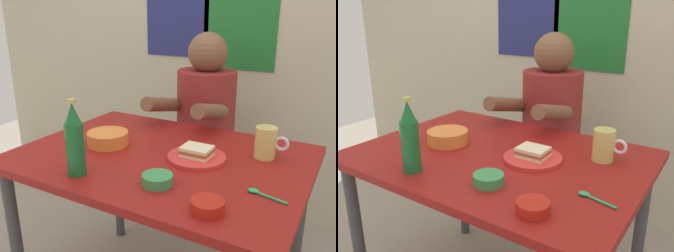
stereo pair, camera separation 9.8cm
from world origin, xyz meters
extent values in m
cube|color=#BCB299|center=(0.00, 1.05, 1.30)|extent=(4.40, 0.08, 2.60)
cube|color=navy|center=(-0.48, 1.01, 1.21)|extent=(0.45, 0.01, 0.44)
cube|color=#1E6B2D|center=(-0.05, 1.01, 1.22)|extent=(0.45, 0.01, 0.59)
cube|color=maroon|center=(0.00, 0.00, 0.72)|extent=(1.10, 0.80, 0.03)
cylinder|color=#3F3F44|center=(-0.49, -0.34, 0.35)|extent=(0.05, 0.05, 0.71)
cylinder|color=#3F3F44|center=(-0.49, 0.34, 0.35)|extent=(0.05, 0.05, 0.71)
cylinder|color=#3F3F44|center=(0.49, 0.34, 0.35)|extent=(0.05, 0.05, 0.71)
cylinder|color=#4C4C51|center=(-0.09, 0.63, 0.21)|extent=(0.08, 0.08, 0.41)
cylinder|color=#2D2D33|center=(-0.09, 0.63, 0.43)|extent=(0.34, 0.34, 0.04)
cylinder|color=maroon|center=(-0.09, 0.63, 0.71)|extent=(0.32, 0.32, 0.52)
sphere|color=brown|center=(-0.09, 0.63, 1.06)|extent=(0.21, 0.21, 0.21)
cylinder|color=brown|center=(-0.22, 0.38, 0.82)|extent=(0.07, 0.31, 0.14)
cylinder|color=brown|center=(0.04, 0.38, 0.82)|extent=(0.07, 0.31, 0.14)
cylinder|color=red|center=(0.14, 0.02, 0.75)|extent=(0.22, 0.22, 0.01)
cube|color=beige|center=(0.14, 0.02, 0.76)|extent=(0.11, 0.09, 0.01)
cube|color=#9E592D|center=(0.14, 0.02, 0.77)|extent=(0.11, 0.09, 0.01)
cube|color=beige|center=(0.14, 0.02, 0.78)|extent=(0.11, 0.09, 0.01)
cylinder|color=#D1BC66|center=(0.36, 0.16, 0.80)|extent=(0.08, 0.08, 0.12)
torus|color=silver|center=(0.41, 0.16, 0.81)|extent=(0.06, 0.01, 0.06)
cylinder|color=#19602D|center=(-0.16, -0.29, 0.83)|extent=(0.06, 0.06, 0.18)
cone|color=#19602D|center=(-0.16, -0.29, 0.95)|extent=(0.05, 0.05, 0.07)
cylinder|color=#BFB74C|center=(-0.16, -0.29, 1.00)|extent=(0.03, 0.03, 0.01)
cylinder|color=orange|center=(-0.25, -0.02, 0.77)|extent=(0.17, 0.17, 0.05)
cylinder|color=#B25B2D|center=(-0.25, -0.02, 0.78)|extent=(0.14, 0.14, 0.02)
cylinder|color=#388C4C|center=(0.12, -0.23, 0.76)|extent=(0.10, 0.10, 0.03)
cylinder|color=#5B643A|center=(0.12, -0.23, 0.77)|extent=(0.08, 0.08, 0.02)
cylinder|color=#B21E14|center=(0.32, -0.29, 0.76)|extent=(0.10, 0.10, 0.03)
cylinder|color=maroon|center=(0.32, -0.29, 0.76)|extent=(0.08, 0.08, 0.02)
cylinder|color=#26A559|center=(0.45, -0.14, 0.74)|extent=(0.11, 0.03, 0.01)
ellipsoid|color=#26A559|center=(0.40, -0.13, 0.75)|extent=(0.04, 0.02, 0.01)
camera|label=1|loc=(0.64, -1.09, 1.27)|focal=37.62mm
camera|label=2|loc=(0.73, -1.04, 1.27)|focal=37.62mm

